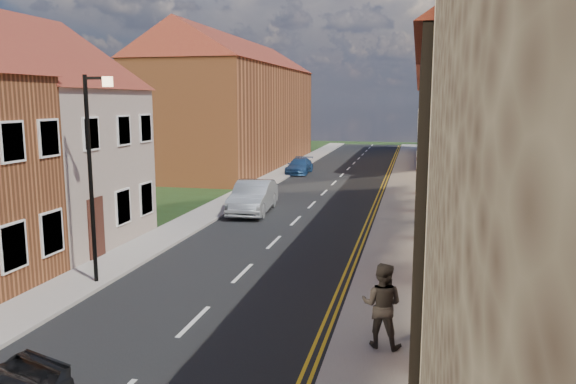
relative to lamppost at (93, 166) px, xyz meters
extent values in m
cube|color=black|center=(3.81, 10.00, -3.53)|extent=(7.00, 90.00, 0.02)
cube|color=#AAA19B|center=(-0.59, 10.00, -3.48)|extent=(1.80, 90.00, 0.12)
cube|color=#AAA19B|center=(8.21, 10.00, -3.48)|extent=(1.80, 90.00, 0.12)
cube|color=#A48D82|center=(13.11, 3.50, -0.54)|extent=(8.00, 5.00, 6.00)
cube|color=white|center=(13.11, 8.90, -0.54)|extent=(8.00, 5.80, 6.00)
cube|color=brown|center=(13.11, 6.60, 4.66)|extent=(0.60, 0.60, 1.60)
cube|color=white|center=(13.11, 14.30, -0.54)|extent=(8.00, 5.00, 6.00)
cube|color=brown|center=(13.11, 12.40, 4.66)|extent=(0.60, 0.60, 1.60)
cube|color=white|center=(13.11, 19.70, -0.54)|extent=(8.00, 5.80, 6.00)
cube|color=brown|center=(13.11, 17.40, 4.66)|extent=(0.60, 0.60, 1.60)
cube|color=#A48D82|center=(-5.49, 3.85, -0.64)|extent=(8.00, 6.10, 5.80)
cube|color=white|center=(13.11, 35.00, 0.46)|extent=(8.00, 24.00, 8.00)
cube|color=brown|center=(-5.49, 30.00, 0.46)|extent=(8.00, 24.00, 8.00)
cylinder|color=black|center=(-0.09, 0.00, -0.42)|extent=(0.12, 0.12, 6.00)
cube|color=black|center=(0.26, 0.00, 2.48)|extent=(0.70, 0.08, 0.08)
cube|color=#FFD899|center=(0.61, 0.00, 2.38)|extent=(0.25, 0.15, 0.28)
imported|color=#ADB1B5|center=(1.40, 11.39, -2.76)|extent=(1.98, 4.83, 1.56)
imported|color=navy|center=(0.61, 26.21, -2.97)|extent=(1.62, 3.93, 1.14)
imported|color=black|center=(8.42, -2.60, -2.48)|extent=(1.01, 0.84, 1.87)
camera|label=1|loc=(9.02, -14.30, 1.88)|focal=35.00mm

